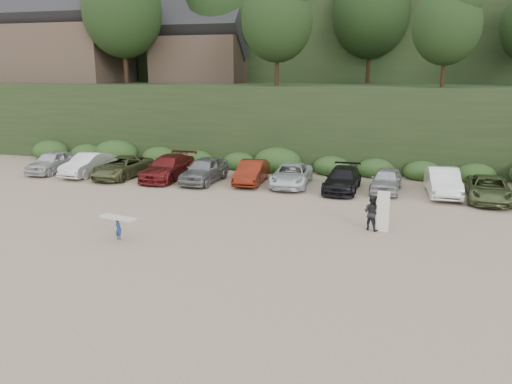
% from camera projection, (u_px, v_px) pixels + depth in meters
% --- Properties ---
extents(ground, '(120.00, 120.00, 0.00)m').
position_uv_depth(ground, '(258.00, 238.00, 21.98)').
color(ground, tan).
rests_on(ground, ground).
extents(hillside_backdrop, '(90.00, 41.50, 28.00)m').
position_uv_depth(hillside_backdrop, '(346.00, 30.00, 52.91)').
color(hillside_backdrop, black).
rests_on(hillside_backdrop, ground).
extents(parked_cars, '(39.40, 6.16, 1.64)m').
position_uv_depth(parked_cars, '(312.00, 176.00, 30.93)').
color(parked_cars, silver).
rests_on(parked_cars, ground).
extents(child_surfer, '(1.77, 0.79, 1.03)m').
position_uv_depth(child_surfer, '(118.00, 224.00, 21.60)').
color(child_surfer, navy).
rests_on(child_surfer, ground).
extents(adult_surfer, '(1.28, 0.91, 1.95)m').
position_uv_depth(adult_surfer, '(373.00, 213.00, 22.83)').
color(adult_surfer, black).
rests_on(adult_surfer, ground).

